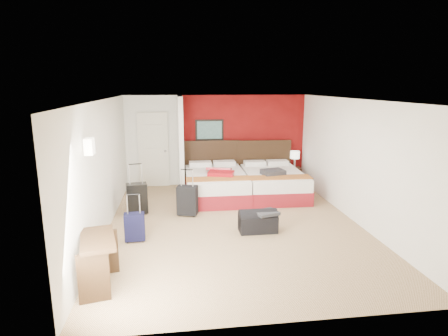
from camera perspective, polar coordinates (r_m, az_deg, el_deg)
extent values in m
plane|color=tan|center=(7.66, 1.57, -8.61)|extent=(6.50, 6.50, 0.00)
cube|color=white|center=(10.47, -1.16, 4.27)|extent=(5.00, 0.04, 2.50)
cube|color=white|center=(7.34, -18.02, 0.02)|extent=(0.04, 6.50, 2.50)
cube|color=black|center=(10.36, -2.24, 5.84)|extent=(0.78, 0.03, 0.58)
cube|color=white|center=(5.76, -19.92, 3.12)|extent=(0.12, 0.20, 0.24)
cube|color=maroon|center=(10.56, 2.91, 4.32)|extent=(3.50, 0.04, 2.50)
cube|color=silver|center=(9.78, -6.59, 3.59)|extent=(0.12, 1.20, 2.50)
cube|color=silver|center=(10.42, -10.75, 2.75)|extent=(0.82, 0.06, 2.05)
cube|color=silver|center=(9.34, -1.29, -2.64)|extent=(1.49, 2.12, 0.63)
cube|color=white|center=(9.59, 7.56, -2.37)|extent=(1.50, 2.10, 0.62)
cube|color=#A60E18|center=(9.16, -0.61, -0.56)|extent=(0.81, 0.97, 0.10)
cube|color=#313135|center=(9.19, 7.50, -0.64)|extent=(0.60, 0.52, 0.13)
cube|color=black|center=(10.75, 10.67, -1.19)|extent=(0.40, 0.40, 0.49)
cylinder|color=white|center=(10.64, 10.78, 1.32)|extent=(0.33, 0.33, 0.47)
cube|color=black|center=(8.36, -13.16, -4.73)|extent=(0.48, 0.35, 0.65)
cube|color=black|center=(8.10, -5.62, -5.13)|extent=(0.48, 0.37, 0.62)
cube|color=black|center=(6.98, -13.50, -8.95)|extent=(0.37, 0.24, 0.50)
cube|color=black|center=(7.28, 5.21, -8.29)|extent=(0.72, 0.39, 0.37)
cube|color=#323236|center=(7.19, 6.50, -6.79)|extent=(0.50, 0.46, 0.06)
cube|color=#301E10|center=(5.60, -18.55, -13.53)|extent=(0.63, 0.96, 0.74)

